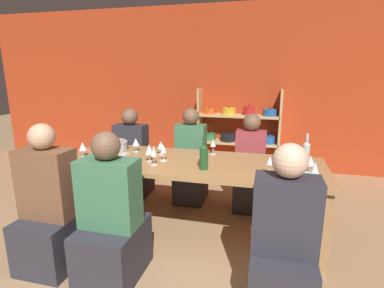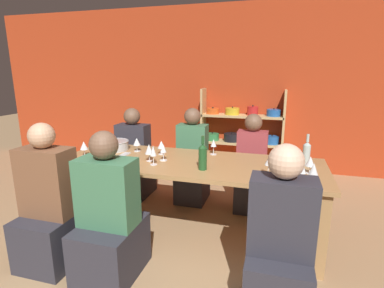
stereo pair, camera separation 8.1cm
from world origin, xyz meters
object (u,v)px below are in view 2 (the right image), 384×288
at_px(mixing_bowl, 115,145).
at_px(wine_glass_red_c, 214,144).
at_px(wine_bottle_dark, 306,153).
at_px(wine_glass_red_b, 149,149).
at_px(dining_table, 189,169).
at_px(wine_glass_empty_d, 163,149).
at_px(wine_glass_white_c, 294,156).
at_px(wine_glass_empty_a, 161,145).
at_px(wine_glass_white_b, 137,142).
at_px(person_far_b, 134,164).
at_px(shelf_unit, 243,138).
at_px(person_far_c, 192,167).
at_px(wine_glass_red_a, 153,152).
at_px(wine_glass_red_e, 314,170).
at_px(wine_glass_empty_b, 302,168).
at_px(cell_phone, 125,154).
at_px(wine_glass_red_d, 84,146).
at_px(person_near_a, 51,214).
at_px(wine_glass_empty_c, 269,162).
at_px(wine_bottle_green, 203,156).
at_px(person_far_a, 251,175).
at_px(person_near_b, 279,253).
at_px(person_near_c, 110,225).
at_px(wine_glass_white_a, 310,162).

xyz_separation_m(mixing_bowl, wine_glass_red_c, (1.10, 0.12, 0.06)).
relative_size(mixing_bowl, wine_glass_red_c, 1.92).
bearing_deg(wine_bottle_dark, wine_glass_red_b, -169.01).
xyz_separation_m(dining_table, wine_glass_empty_d, (-0.25, -0.05, 0.20)).
bearing_deg(wine_glass_white_c, wine_glass_empty_a, 172.97).
relative_size(wine_glass_white_b, person_far_b, 0.13).
bearing_deg(shelf_unit, person_far_c, -108.35).
height_order(wine_bottle_dark, wine_glass_red_a, wine_bottle_dark).
height_order(wine_glass_red_b, wine_glass_red_e, wine_glass_red_e).
xyz_separation_m(wine_glass_red_b, wine_glass_empty_b, (1.39, -0.21, 0.00)).
distance_m(wine_glass_empty_b, cell_phone, 1.77).
bearing_deg(person_far_c, wine_glass_empty_d, 86.25).
distance_m(wine_glass_red_d, person_near_a, 0.80).
xyz_separation_m(wine_glass_red_e, person_far_c, (-1.29, 1.14, -0.46)).
bearing_deg(wine_glass_red_e, person_far_b, 152.10).
xyz_separation_m(wine_glass_red_d, cell_phone, (0.39, 0.14, -0.10)).
bearing_deg(cell_phone, wine_glass_empty_c, -9.22).
distance_m(wine_bottle_green, person_far_b, 1.60).
distance_m(person_far_b, person_far_c, 0.80).
height_order(wine_bottle_green, wine_glass_empty_b, wine_bottle_green).
xyz_separation_m(wine_bottle_green, wine_glass_white_c, (0.78, 0.21, 0.00)).
height_order(wine_glass_empty_b, wine_glass_red_d, wine_glass_empty_b).
bearing_deg(wine_glass_white_b, mixing_bowl, -177.17).
xyz_separation_m(wine_bottle_green, person_far_a, (0.36, 0.95, -0.46)).
bearing_deg(person_near_b, wine_glass_red_d, 160.66).
height_order(wine_glass_red_a, person_far_a, person_far_a).
relative_size(wine_glass_empty_b, wine_glass_empty_c, 1.05).
bearing_deg(mixing_bowl, wine_glass_red_e, -14.79).
xyz_separation_m(wine_glass_empty_a, wine_glass_red_d, (-0.75, -0.28, 0.00)).
bearing_deg(wine_bottle_dark, wine_glass_empty_c, -130.17).
relative_size(wine_glass_red_b, wine_glass_empty_d, 1.06).
relative_size(wine_glass_red_d, person_far_c, 0.13).
bearing_deg(wine_glass_red_d, person_near_c, -45.08).
bearing_deg(wine_glass_white_c, wine_glass_white_b, 172.89).
bearing_deg(person_near_a, wine_glass_empty_a, 55.43).
relative_size(wine_glass_red_b, wine_glass_empty_c, 1.04).
bearing_deg(wine_glass_red_b, cell_phone, 158.33).
relative_size(dining_table, cell_phone, 17.09).
bearing_deg(wine_glass_red_c, wine_bottle_dark, -8.06).
bearing_deg(wine_glass_red_a, wine_bottle_dark, 15.46).
distance_m(cell_phone, person_near_c, 0.94).
bearing_deg(wine_bottle_dark, person_far_b, 164.35).
bearing_deg(wine_glass_red_c, wine_glass_empty_a, -164.71).
distance_m(wine_glass_red_c, wine_glass_red_e, 1.13).
xyz_separation_m(wine_glass_empty_b, wine_glass_red_c, (-0.84, 0.62, -0.00)).
height_order(wine_glass_white_a, wine_glass_white_c, wine_glass_white_c).
distance_m(wine_glass_empty_d, cell_phone, 0.49).
relative_size(wine_glass_empty_a, cell_phone, 0.96).
distance_m(wine_glass_white_a, cell_phone, 1.82).
xyz_separation_m(wine_bottle_green, wine_glass_red_e, (0.91, -0.14, 0.00)).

